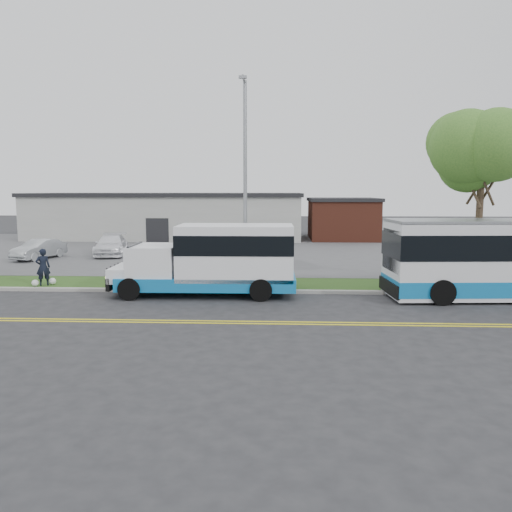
{
  "coord_description": "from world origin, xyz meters",
  "views": [
    {
      "loc": [
        4.62,
        -20.9,
        4.56
      ],
      "look_at": [
        3.56,
        1.69,
        1.6
      ],
      "focal_mm": 35.0,
      "sensor_mm": 36.0,
      "label": 1
    }
  ],
  "objects_px": {
    "shuttle_bus": "(218,258)",
    "parked_car_a": "(39,249)",
    "pedestrian": "(43,267)",
    "parked_car_b": "(111,245)",
    "streetlight_near": "(245,176)",
    "tree_east": "(483,155)"
  },
  "relations": [
    {
      "from": "parked_car_b",
      "to": "pedestrian",
      "type": "bearing_deg",
      "value": -98.69
    },
    {
      "from": "streetlight_near",
      "to": "pedestrian",
      "type": "distance_m",
      "value": 10.48
    },
    {
      "from": "streetlight_near",
      "to": "pedestrian",
      "type": "relative_size",
      "value": 5.39
    },
    {
      "from": "tree_east",
      "to": "shuttle_bus",
      "type": "height_order",
      "value": "tree_east"
    },
    {
      "from": "tree_east",
      "to": "pedestrian",
      "type": "distance_m",
      "value": 21.22
    },
    {
      "from": "parked_car_a",
      "to": "streetlight_near",
      "type": "bearing_deg",
      "value": -14.48
    },
    {
      "from": "shuttle_bus",
      "to": "parked_car_a",
      "type": "xyz_separation_m",
      "value": [
        -13.11,
        10.35,
        -0.9
      ]
    },
    {
      "from": "parked_car_a",
      "to": "parked_car_b",
      "type": "xyz_separation_m",
      "value": [
        4.08,
        2.22,
        0.06
      ]
    },
    {
      "from": "streetlight_near",
      "to": "pedestrian",
      "type": "bearing_deg",
      "value": -175.04
    },
    {
      "from": "shuttle_bus",
      "to": "pedestrian",
      "type": "relative_size",
      "value": 4.61
    },
    {
      "from": "shuttle_bus",
      "to": "parked_car_a",
      "type": "height_order",
      "value": "shuttle_bus"
    },
    {
      "from": "parked_car_b",
      "to": "parked_car_a",
      "type": "bearing_deg",
      "value": -162.94
    },
    {
      "from": "pedestrian",
      "to": "parked_car_b",
      "type": "xyz_separation_m",
      "value": [
        -0.56,
        11.28,
        -0.17
      ]
    },
    {
      "from": "streetlight_near",
      "to": "shuttle_bus",
      "type": "bearing_deg",
      "value": -116.77
    },
    {
      "from": "shuttle_bus",
      "to": "parked_car_b",
      "type": "bearing_deg",
      "value": 124.98
    },
    {
      "from": "tree_east",
      "to": "shuttle_bus",
      "type": "distance_m",
      "value": 13.12
    },
    {
      "from": "streetlight_near",
      "to": "shuttle_bus",
      "type": "distance_m",
      "value": 4.29
    },
    {
      "from": "streetlight_near",
      "to": "parked_car_a",
      "type": "relative_size",
      "value": 2.41
    },
    {
      "from": "shuttle_bus",
      "to": "parked_car_b",
      "type": "distance_m",
      "value": 15.5
    },
    {
      "from": "parked_car_b",
      "to": "tree_east",
      "type": "bearing_deg",
      "value": -37.29
    },
    {
      "from": "pedestrian",
      "to": "parked_car_b",
      "type": "relative_size",
      "value": 0.36
    },
    {
      "from": "shuttle_bus",
      "to": "pedestrian",
      "type": "distance_m",
      "value": 8.59
    }
  ]
}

